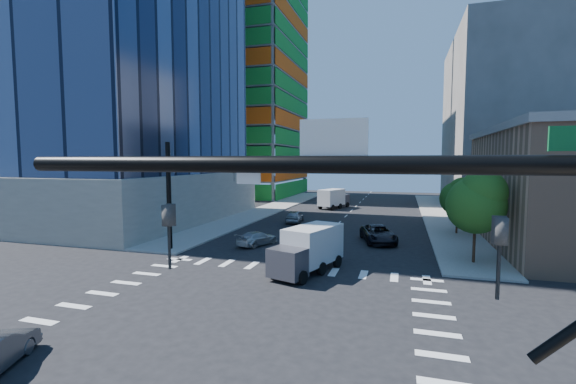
% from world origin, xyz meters
% --- Properties ---
extents(ground, '(160.00, 160.00, 0.00)m').
position_xyz_m(ground, '(0.00, 0.00, 0.00)').
color(ground, black).
rests_on(ground, ground).
extents(road_markings, '(20.00, 20.00, 0.01)m').
position_xyz_m(road_markings, '(0.00, 0.00, 0.01)').
color(road_markings, silver).
rests_on(road_markings, ground).
extents(sidewalk_ne, '(5.00, 60.00, 0.15)m').
position_xyz_m(sidewalk_ne, '(12.50, 40.00, 0.07)').
color(sidewalk_ne, gray).
rests_on(sidewalk_ne, ground).
extents(sidewalk_nw, '(5.00, 60.00, 0.15)m').
position_xyz_m(sidewalk_nw, '(-12.50, 40.00, 0.07)').
color(sidewalk_nw, gray).
rests_on(sidewalk_nw, ground).
extents(construction_building, '(25.16, 34.50, 70.60)m').
position_xyz_m(construction_building, '(-27.41, 61.93, 24.61)').
color(construction_building, slate).
rests_on(construction_building, ground).
extents(bg_building_ne, '(24.00, 30.00, 28.00)m').
position_xyz_m(bg_building_ne, '(27.00, 55.00, 14.00)').
color(bg_building_ne, '#645F5A').
rests_on(bg_building_ne, ground).
extents(signal_mast_nw, '(10.20, 0.40, 9.00)m').
position_xyz_m(signal_mast_nw, '(-10.00, 11.50, 5.49)').
color(signal_mast_nw, black).
rests_on(signal_mast_nw, sidewalk_nw).
extents(tree_south, '(4.16, 4.16, 6.82)m').
position_xyz_m(tree_south, '(12.63, 13.90, 4.69)').
color(tree_south, '#382316').
rests_on(tree_south, sidewalk_ne).
extents(tree_north, '(3.54, 3.52, 5.78)m').
position_xyz_m(tree_north, '(12.93, 25.90, 3.99)').
color(tree_north, '#382316').
rests_on(tree_north, sidewalk_ne).
extents(car_nb_far, '(4.12, 6.24, 1.59)m').
position_xyz_m(car_nb_far, '(5.30, 19.77, 0.80)').
color(car_nb_far, black).
rests_on(car_nb_far, ground).
extents(car_sb_near, '(3.19, 4.64, 1.25)m').
position_xyz_m(car_sb_near, '(-5.08, 15.40, 0.62)').
color(car_sb_near, silver).
rests_on(car_sb_near, ground).
extents(car_sb_mid, '(2.23, 4.56, 1.50)m').
position_xyz_m(car_sb_mid, '(-5.28, 28.65, 0.75)').
color(car_sb_mid, '#989B9F').
rests_on(car_sb_mid, ground).
extents(box_truck_near, '(4.14, 6.32, 3.06)m').
position_xyz_m(box_truck_near, '(1.22, 8.30, 1.36)').
color(box_truck_near, black).
rests_on(box_truck_near, ground).
extents(box_truck_far, '(4.39, 6.38, 3.08)m').
position_xyz_m(box_truck_far, '(-3.03, 44.22, 1.36)').
color(box_truck_far, black).
rests_on(box_truck_far, ground).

